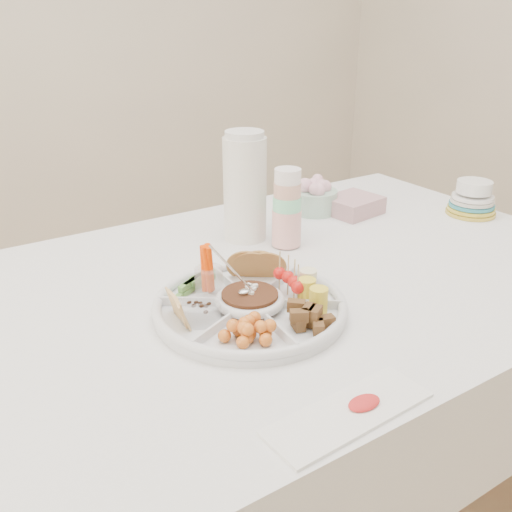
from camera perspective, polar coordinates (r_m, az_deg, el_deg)
floor at (r=1.78m, az=3.24°, el=-24.10°), size 4.00×4.00×0.00m
dining_table at (r=1.52m, az=3.58°, el=-14.50°), size 1.52×1.02×0.76m
party_tray at (r=1.13m, az=-0.62°, el=-4.76°), size 0.50×0.50×0.04m
bean_dip at (r=1.13m, az=-0.62°, el=-4.42°), size 0.15×0.15×0.04m
tortillas at (r=1.24m, az=-0.29°, el=-1.02°), size 0.14×0.14×0.06m
carrot_cucumber at (r=1.18m, az=-5.90°, el=-1.35°), size 0.15×0.15×0.11m
pita_raisins at (r=1.08m, az=-6.82°, el=-5.24°), size 0.14×0.14×0.06m
cherries at (r=1.02m, az=-1.04°, el=-7.59°), size 0.14×0.14×0.04m
granola_chunks at (r=1.07m, az=5.24°, el=-5.89°), size 0.12×0.12×0.04m
banana_tomato at (r=1.18m, az=5.04°, el=-1.78°), size 0.16×0.16×0.10m
cup_stack at (r=1.43m, az=3.12°, el=4.85°), size 0.08×0.08×0.20m
thermos at (r=1.46m, az=-1.12°, el=7.08°), size 0.13×0.13×0.29m
flower_bowl at (r=1.70m, az=5.87°, el=6.01°), size 0.16×0.16×0.10m
napkin_stack at (r=1.71m, az=9.66°, el=5.04°), size 0.17×0.15×0.05m
plate_stack at (r=1.79m, az=20.82°, el=5.30°), size 0.18×0.18×0.09m
placemat at (r=0.90m, az=9.28°, el=-15.24°), size 0.28×0.10×0.01m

